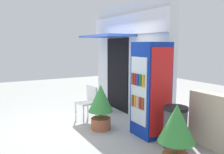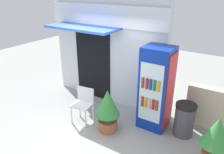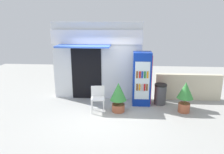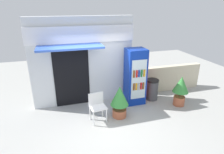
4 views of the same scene
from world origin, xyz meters
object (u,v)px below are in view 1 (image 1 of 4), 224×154
potted_plant_near_shop (101,103)px  trash_bin (175,127)px  drink_cooler (151,90)px  plastic_chair (88,100)px  potted_plant_curbside (176,133)px

potted_plant_near_shop → trash_bin: potted_plant_near_shop is taller
potted_plant_near_shop → drink_cooler: bearing=42.4°
plastic_chair → potted_plant_curbside: potted_plant_curbside is taller
drink_cooler → potted_plant_curbside: bearing=-24.3°
drink_cooler → potted_plant_near_shop: size_ratio=1.91×
drink_cooler → potted_plant_near_shop: (-0.83, -0.76, -0.39)m
drink_cooler → potted_plant_curbside: size_ratio=1.85×
plastic_chair → trash_bin: plastic_chair is taller
plastic_chair → potted_plant_curbside: size_ratio=0.82×
plastic_chair → potted_plant_near_shop: 0.72m
drink_cooler → potted_plant_curbside: (1.44, -0.65, -0.34)m
drink_cooler → trash_bin: 0.93m
potted_plant_curbside → potted_plant_near_shop: bearing=-177.2°
plastic_chair → potted_plant_curbside: (2.98, 0.11, 0.12)m
drink_cooler → potted_plant_curbside: drink_cooler is taller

